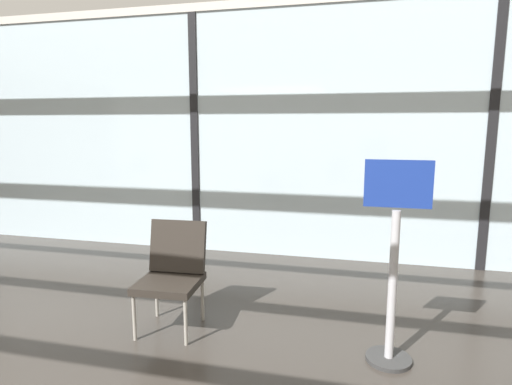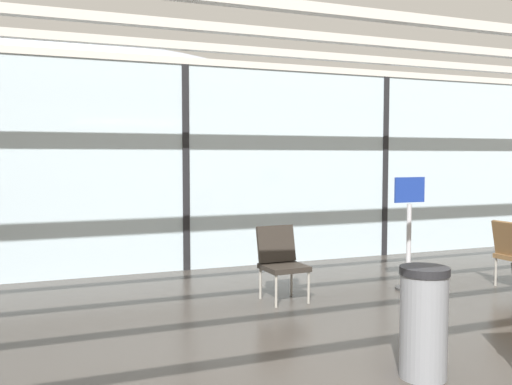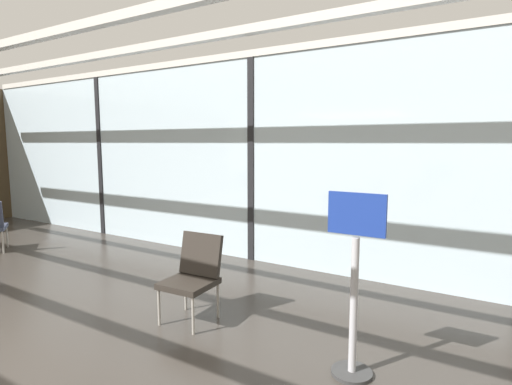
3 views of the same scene
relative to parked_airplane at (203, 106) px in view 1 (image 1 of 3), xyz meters
name	(u,v)px [view 1 (image 1 of 3)]	position (x,y,z in m)	size (l,w,h in m)	color
glass_curtain_wall	(196,136)	(1.76, -4.93, -0.61)	(14.00, 0.08, 3.05)	silver
window_mullion_1	(196,136)	(1.76, -4.93, -0.61)	(0.10, 0.12, 3.05)	black
window_mullion_2	(490,138)	(5.26, -4.93, -0.61)	(0.10, 0.12, 3.05)	black
parked_airplane	(203,106)	(0.00, 0.00, 0.00)	(14.61, 4.26, 4.26)	#B2BCD6
lounge_chair_4	(173,269)	(2.38, -7.06, -1.64)	(0.51, 0.55, 0.87)	#28231E
info_sign	(393,270)	(4.09, -7.20, -1.45)	(0.44, 0.32, 1.44)	#333333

